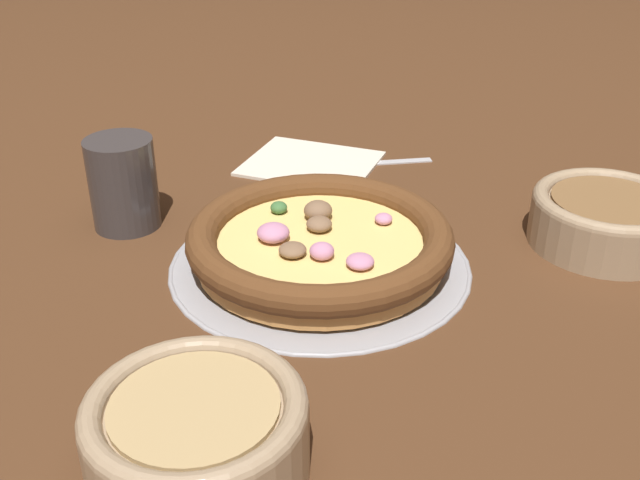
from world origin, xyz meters
TOP-DOWN VIEW (x-y plane):
  - ground_plane at (0.00, 0.00)m, footprint 3.00×3.00m
  - pizza_tray at (0.00, 0.00)m, footprint 0.30×0.30m
  - pizza at (0.00, -0.00)m, footprint 0.26×0.26m
  - bowl_near at (0.09, 0.27)m, footprint 0.15×0.15m
  - bowl_far at (-0.30, -0.03)m, footprint 0.15×0.15m
  - drinking_cup at (0.21, -0.10)m, footprint 0.07×0.07m
  - napkin at (0.00, -0.26)m, footprint 0.20×0.19m
  - fork at (-0.05, -0.25)m, footprint 0.19×0.04m

SIDE VIEW (x-z plane):
  - ground_plane at x=0.00m, z-range 0.00..0.00m
  - fork at x=-0.05m, z-range 0.00..0.00m
  - pizza_tray at x=0.00m, z-range 0.00..0.01m
  - napkin at x=0.00m, z-range 0.00..0.01m
  - pizza at x=0.00m, z-range 0.01..0.05m
  - bowl_far at x=-0.30m, z-range 0.00..0.06m
  - bowl_near at x=0.09m, z-range 0.00..0.07m
  - drinking_cup at x=0.21m, z-range 0.00..0.10m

